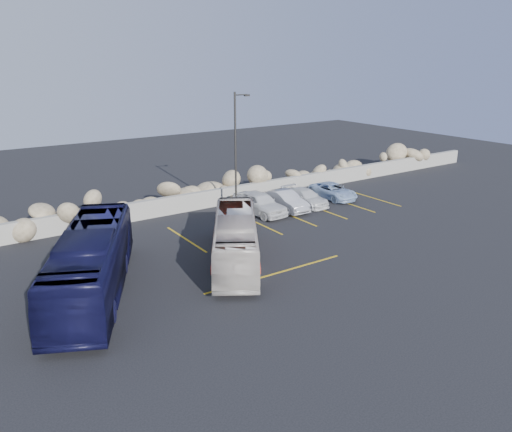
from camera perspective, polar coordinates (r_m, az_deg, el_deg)
ground at (r=24.90m, az=4.48°, el=-6.18°), size 90.00×90.00×0.00m
seawall at (r=34.31m, az=-8.04°, el=1.52°), size 60.00×0.40×1.20m
riprap_pile at (r=35.18m, az=-8.96°, el=3.06°), size 54.00×2.80×2.60m
parking_lines at (r=31.67m, az=4.81°, el=-0.87°), size 18.16×9.36×0.01m
lamppost at (r=32.54m, az=-2.28°, el=7.48°), size 1.14×0.18×8.00m
vintage_bus at (r=25.39m, az=-2.37°, el=-2.64°), size 6.42×8.64×2.47m
tour_coach at (r=23.10m, az=-18.24°, el=-5.05°), size 6.80×10.62×2.95m
car_a at (r=33.36m, az=0.40°, el=1.50°), size 2.12×4.55×1.51m
car_b at (r=34.29m, az=3.40°, el=1.75°), size 1.50×4.03×1.32m
car_c at (r=35.59m, az=5.66°, el=2.15°), size 1.76×4.00×1.14m
car_d at (r=37.57m, az=8.81°, el=2.84°), size 2.01×4.12×1.13m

